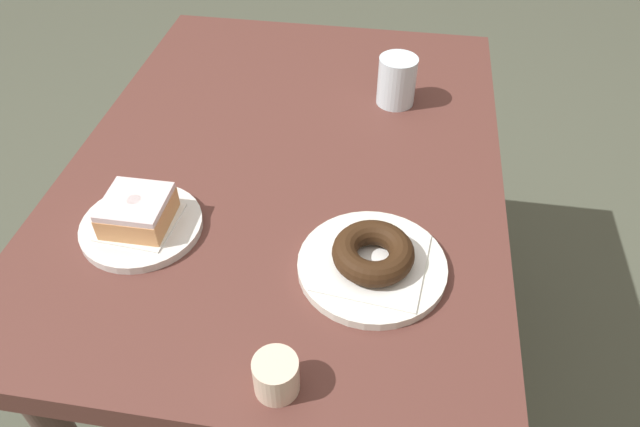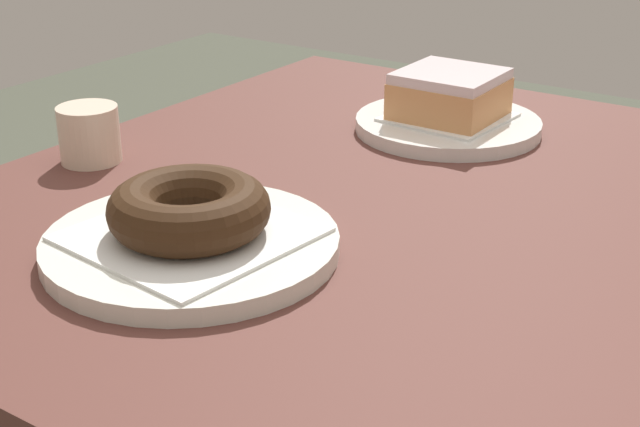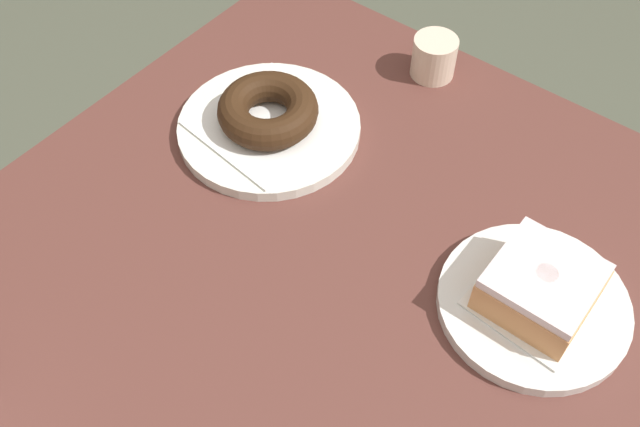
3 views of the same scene
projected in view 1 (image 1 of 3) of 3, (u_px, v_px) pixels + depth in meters
The scene contains 10 objects.
ground_plane at pixel (298, 365), 1.60m from camera, with size 6.00×6.00×0.00m, color #4B4F40.
table at pixel (289, 189), 1.16m from camera, with size 1.08×0.79×0.73m.
plate_chocolate_ring at pixel (372, 266), 0.89m from camera, with size 0.23×0.23×0.01m, color silver.
napkin_chocolate_ring at pixel (372, 262), 0.88m from camera, with size 0.16×0.16×0.00m, color white.
donut_chocolate_ring at pixel (373, 253), 0.87m from camera, with size 0.12×0.12×0.04m, color #321D0E.
plate_glazed_square at pixel (142, 226), 0.95m from camera, with size 0.20×0.20×0.01m, color silver.
napkin_glazed_square at pixel (141, 222), 0.95m from camera, with size 0.11×0.11×0.00m, color white.
donut_glazed_square at pixel (137, 211), 0.93m from camera, with size 0.10×0.10×0.05m.
water_glass at pixel (397, 81), 1.20m from camera, with size 0.08×0.08×0.10m, color silver.
sugar_jar at pixel (276, 376), 0.73m from camera, with size 0.06×0.06×0.06m, color beige.
Camera 1 is at (-0.85, -0.20, 1.41)m, focal length 32.75 mm.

